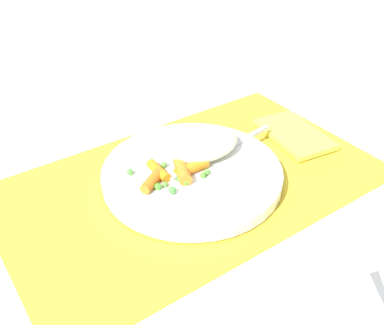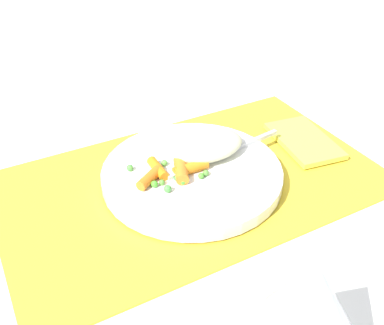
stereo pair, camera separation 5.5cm
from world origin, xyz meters
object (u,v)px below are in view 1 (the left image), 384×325
wine_glass (347,290)px  napkin (292,133)px  plate (192,174)px  rice_mound (204,145)px  fork (211,156)px  carrot_portion (174,172)px

wine_glass → napkin: bearing=-131.0°
plate → rice_mound: 0.05m
rice_mound → wine_glass: size_ratio=0.71×
rice_mound → wine_glass: 0.33m
fork → wine_glass: wine_glass is taller
wine_glass → napkin: wine_glass is taller
carrot_portion → napkin: 0.23m
fork → wine_glass: 0.32m
fork → wine_glass: bearing=71.9°
plate → fork: 0.04m
napkin → carrot_portion: bearing=1.3°
plate → rice_mound: bearing=-150.0°
plate → rice_mound: (-0.03, -0.02, 0.02)m
fork → wine_glass: size_ratio=1.30×
rice_mound → carrot_portion: (0.06, 0.02, -0.01)m
rice_mound → napkin: size_ratio=0.86×
carrot_portion → wine_glass: bearing=83.9°
rice_mound → fork: (-0.00, 0.02, -0.01)m
rice_mound → carrot_portion: size_ratio=1.04×
rice_mound → napkin: (-0.16, 0.02, -0.03)m
carrot_portion → fork: 0.07m
carrot_portion → rice_mound: bearing=-161.9°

